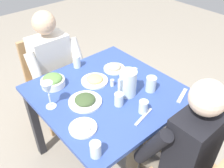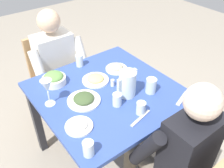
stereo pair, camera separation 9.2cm
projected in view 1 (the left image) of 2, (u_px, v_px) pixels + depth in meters
name	position (u px, v px, depth m)	size (l,w,h in m)	color
ground_plane	(108.00, 155.00, 2.19)	(8.00, 8.00, 0.00)	gray
dining_table	(107.00, 103.00, 1.81)	(0.96, 0.96, 0.75)	#334C99
chair_near	(48.00, 76.00, 2.33)	(0.40, 0.40, 0.87)	tan
diner_near	(57.00, 73.00, 2.12)	(0.48, 0.53, 1.17)	silver
diner_far	(178.00, 144.00, 1.49)	(0.48, 0.53, 1.17)	black
water_pitcher	(128.00, 83.00, 1.66)	(0.16, 0.12, 0.19)	silver
salad_bowl	(53.00, 81.00, 1.77)	(0.17, 0.17, 0.09)	white
plate_fries	(95.00, 80.00, 1.82)	(0.20, 0.20, 0.05)	white
plate_beans	(114.00, 68.00, 1.96)	(0.17, 0.17, 0.05)	white
plate_dolmas	(85.00, 100.00, 1.63)	(0.23, 0.23, 0.05)	white
plate_yoghurt	(83.00, 127.00, 1.44)	(0.17, 0.17, 0.04)	white
water_glass_center	(77.00, 62.00, 1.97)	(0.06, 0.06, 0.10)	silver
water_glass_by_pitcher	(143.00, 107.00, 1.54)	(0.06, 0.06, 0.09)	silver
water_glass_far_left	(119.00, 99.00, 1.60)	(0.06, 0.06, 0.09)	silver
water_glass_near_left	(151.00, 84.00, 1.71)	(0.07, 0.07, 0.11)	silver
water_glass_near_right	(96.00, 149.00, 1.27)	(0.06, 0.06, 0.09)	silver
wine_glass	(48.00, 90.00, 1.52)	(0.08, 0.08, 0.20)	silver
salt_shaker	(112.00, 83.00, 1.77)	(0.03, 0.03, 0.05)	white
fork_near	(182.00, 95.00, 1.69)	(0.17, 0.03, 0.01)	silver
knife_near	(143.00, 117.00, 1.53)	(0.18, 0.02, 0.01)	silver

